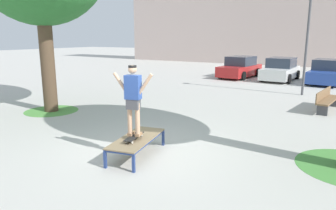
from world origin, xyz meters
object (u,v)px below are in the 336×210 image
Objects in this scene: skateboard at (134,137)px; car_red at (240,68)px; car_blue at (327,72)px; skate_box at (137,140)px; car_white at (281,70)px; skater at (133,96)px; light_post at (309,16)px; park_bench at (327,99)px.

skateboard is 16.39m from car_red.
car_red is 1.01× the size of car_blue.
skateboard is at bearing -78.68° from skate_box.
car_white is 0.99× the size of car_blue.
skateboard is at bearing -90.43° from car_white.
skater is 11.50m from light_post.
skater is at bearing -100.35° from car_blue.
skateboard is at bearing -77.06° from skater.
light_post is at bearing 78.54° from skateboard.
skate_box is 0.46× the size of car_red.
light_post reaches higher than skate_box.
skateboard is 0.34× the size of park_bench.
skater is (0.03, -0.14, 1.12)m from skate_box.
car_white reaches higher than skate_box.
skate_box is at bearing -80.59° from car_red.
light_post is at bearing -67.49° from car_white.
car_red and car_white have the same top height.
car_red is 10.36m from park_bench.
skateboard reaches higher than skate_box.
car_white is at bearing -0.36° from car_red.
skateboard is 0.19× the size of car_white.
light_post is (-0.69, -4.99, 3.13)m from car_blue.
park_bench reaches higher than skate_box.
car_red reaches higher than skate_box.
car_red is (-2.68, 16.17, -0.84)m from skater.
skate_box is at bearing -100.54° from car_blue.
car_blue is at bearing 94.51° from park_bench.
car_red is at bearing 133.82° from light_post.
light_post is (4.92, -5.13, 3.13)m from car_red.
skate_box is 0.83× the size of park_bench.
light_post is (2.24, 11.04, 3.29)m from skateboard.
skate_box is 2.44× the size of skateboard.
skater is at bearing -114.28° from park_bench.
car_white is at bearing 89.47° from skate_box.
car_white and car_blue have the same top height.
skate_box is 0.35× the size of light_post.
park_bench is at bearing -85.49° from car_blue.
car_white is at bearing 177.50° from car_blue.
car_white reaches higher than park_bench.
car_red is 1.79× the size of park_bench.
car_white is 0.73× the size of light_post.
skater reaches higher than car_red.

